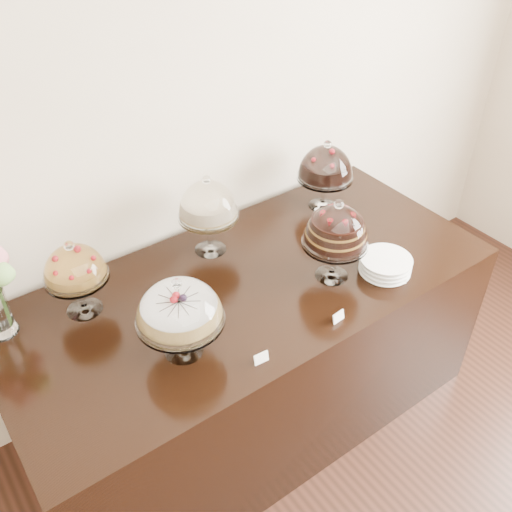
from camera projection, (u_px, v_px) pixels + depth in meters
wall_back at (153, 118)px, 2.44m from camera, size 5.00×0.04×3.00m
display_counter at (250, 352)px, 2.79m from camera, size 2.20×1.00×0.90m
cake_stand_sugar_sponge at (179, 307)px, 2.05m from camera, size 0.33×0.33×0.36m
cake_stand_choco_layer at (336, 229)px, 2.39m from camera, size 0.29×0.29×0.40m
cake_stand_cheesecake at (208, 204)px, 2.54m from camera, size 0.28×0.28×0.40m
cake_stand_dark_choco at (326, 166)px, 2.86m from camera, size 0.29×0.29×0.38m
cake_stand_fruit_tart at (74, 267)px, 2.24m from camera, size 0.26×0.26×0.35m
plate_stack at (385, 265)px, 2.55m from camera, size 0.22×0.22×0.07m
price_card_left at (261, 358)px, 2.14m from camera, size 0.06×0.02×0.04m
price_card_right at (400, 280)px, 2.49m from camera, size 0.06×0.04×0.04m
price_card_extra at (338, 317)px, 2.31m from camera, size 0.06×0.02×0.04m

